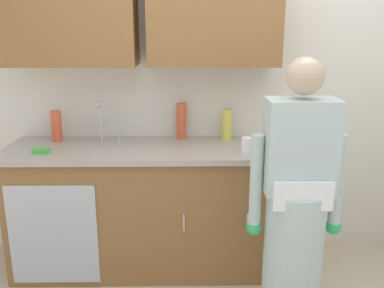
% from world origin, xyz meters
% --- Properties ---
extents(kitchen_wall_with_uppers, '(4.80, 0.44, 2.70)m').
position_xyz_m(kitchen_wall_with_uppers, '(-0.14, 0.99, 1.48)').
color(kitchen_wall_with_uppers, silver).
rests_on(kitchen_wall_with_uppers, ground).
extents(counter_cabinet, '(1.90, 0.62, 0.90)m').
position_xyz_m(counter_cabinet, '(-0.55, 0.70, 0.45)').
color(counter_cabinet, brown).
rests_on(counter_cabinet, ground).
extents(countertop, '(1.96, 0.66, 0.04)m').
position_xyz_m(countertop, '(-0.55, 0.70, 0.92)').
color(countertop, '#A8A093').
rests_on(countertop, counter_cabinet).
extents(sink, '(0.50, 0.36, 0.35)m').
position_xyz_m(sink, '(-0.84, 0.71, 0.93)').
color(sink, '#B7BABF').
rests_on(sink, counter_cabinet).
extents(person_at_sink, '(0.55, 0.34, 1.62)m').
position_xyz_m(person_at_sink, '(0.37, -0.01, 0.69)').
color(person_at_sink, white).
rests_on(person_at_sink, ground).
extents(bottle_cleaner_spray, '(0.08, 0.08, 0.23)m').
position_xyz_m(bottle_cleaner_spray, '(-1.21, 0.86, 1.06)').
color(bottle_cleaner_spray, '#E05933').
rests_on(bottle_cleaner_spray, countertop).
extents(bottle_water_tall, '(0.07, 0.07, 0.27)m').
position_xyz_m(bottle_water_tall, '(-0.28, 0.93, 1.08)').
color(bottle_water_tall, '#E05933').
rests_on(bottle_water_tall, countertop).
extents(bottle_soap, '(0.08, 0.08, 0.23)m').
position_xyz_m(bottle_soap, '(0.06, 0.89, 1.05)').
color(bottle_soap, '#D8D14C').
rests_on(bottle_soap, countertop).
extents(cup_by_sink, '(0.08, 0.08, 0.11)m').
position_xyz_m(cup_by_sink, '(0.16, 0.54, 0.99)').
color(cup_by_sink, white).
rests_on(cup_by_sink, countertop).
extents(knife_on_counter, '(0.20, 0.17, 0.01)m').
position_xyz_m(knife_on_counter, '(0.29, 0.70, 0.94)').
color(knife_on_counter, silver).
rests_on(knife_on_counter, countertop).
extents(sponge, '(0.11, 0.07, 0.03)m').
position_xyz_m(sponge, '(-1.23, 0.55, 0.96)').
color(sponge, '#4CBF4C').
rests_on(sponge, countertop).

